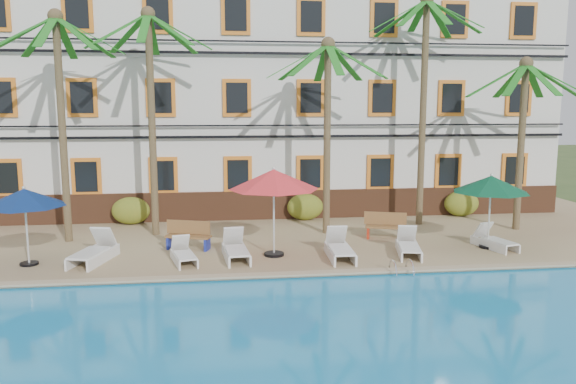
{
  "coord_description": "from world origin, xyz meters",
  "views": [
    {
      "loc": [
        -2.22,
        -15.95,
        4.97
      ],
      "look_at": [
        0.09,
        3.0,
        2.0
      ],
      "focal_mm": 35.0,
      "sensor_mm": 36.0,
      "label": 1
    }
  ],
  "objects": [
    {
      "name": "lounger_b",
      "position": [
        -3.37,
        0.78,
        0.5
      ],
      "size": [
        0.95,
        1.72,
        0.77
      ],
      "color": "white",
      "rests_on": "pool_deck"
    },
    {
      "name": "shrub_left",
      "position": [
        -5.79,
        6.6,
        0.8
      ],
      "size": [
        1.5,
        0.9,
        1.1
      ],
      "primitive_type": "ellipsoid",
      "color": "#265F1B",
      "rests_on": "pool_deck"
    },
    {
      "name": "lounger_a",
      "position": [
        -6.07,
        1.17,
        0.57
      ],
      "size": [
        1.25,
        2.18,
        0.97
      ],
      "color": "white",
      "rests_on": "pool_deck"
    },
    {
      "name": "lounger_d",
      "position": [
        1.42,
        0.7,
        0.55
      ],
      "size": [
        0.77,
        1.99,
        0.93
      ],
      "color": "white",
      "rests_on": "pool_deck"
    },
    {
      "name": "shrub_mid",
      "position": [
        1.24,
        6.6,
        0.8
      ],
      "size": [
        1.5,
        0.9,
        1.1
      ],
      "primitive_type": "ellipsoid",
      "color": "#265F1B",
      "rests_on": "pool_deck"
    },
    {
      "name": "palm_d",
      "position": [
        5.65,
        5.25,
        5.91
      ],
      "size": [
        4.4,
        4.4,
        8.9
      ],
      "color": "brown",
      "rests_on": "pool_deck"
    },
    {
      "name": "palm_a",
      "position": [
        -7.53,
        3.99,
        5.31
      ],
      "size": [
        4.4,
        4.4,
        7.87
      ],
      "color": "brown",
      "rests_on": "pool_deck"
    },
    {
      "name": "ground",
      "position": [
        0.0,
        0.0,
        0.0
      ],
      "size": [
        100.0,
        100.0,
        0.0
      ],
      "primitive_type": "plane",
      "color": "#384C23",
      "rests_on": "ground"
    },
    {
      "name": "palm_c",
      "position": [
        1.66,
        4.17,
        4.87
      ],
      "size": [
        4.4,
        4.4,
        7.11
      ],
      "color": "brown",
      "rests_on": "pool_deck"
    },
    {
      "name": "lounger_c",
      "position": [
        -1.79,
        0.98,
        0.55
      ],
      "size": [
        0.87,
        2.0,
        0.92
      ],
      "color": "white",
      "rests_on": "pool_deck"
    },
    {
      "name": "pool_deck",
      "position": [
        0.0,
        5.0,
        0.12
      ],
      "size": [
        30.0,
        12.0,
        0.25
      ],
      "primitive_type": "cube",
      "color": "tan",
      "rests_on": "ground"
    },
    {
      "name": "palm_e",
      "position": [
        9.02,
        3.91,
        4.5
      ],
      "size": [
        4.4,
        4.4,
        6.48
      ],
      "color": "brown",
      "rests_on": "pool_deck"
    },
    {
      "name": "lounger_f",
      "position": [
        6.78,
        1.27,
        0.51
      ],
      "size": [
        1.01,
        1.8,
        0.81
      ],
      "color": "white",
      "rests_on": "pool_deck"
    },
    {
      "name": "hotel_building",
      "position": [
        0.0,
        9.98,
        5.37
      ],
      "size": [
        25.4,
        6.44,
        10.22
      ],
      "color": "silver",
      "rests_on": "pool_deck"
    },
    {
      "name": "pool_coping",
      "position": [
        0.0,
        -0.9,
        0.28
      ],
      "size": [
        30.0,
        0.35,
        0.06
      ],
      "primitive_type": "cube",
      "color": "tan",
      "rests_on": "pool_deck"
    },
    {
      "name": "lounger_e",
      "position": [
        3.68,
        0.81,
        0.53
      ],
      "size": [
        1.04,
        1.94,
        0.87
      ],
      "color": "white",
      "rests_on": "pool_deck"
    },
    {
      "name": "umbrella_green",
      "position": [
        6.6,
        1.33,
        2.38
      ],
      "size": [
        2.5,
        2.5,
        2.5
      ],
      "color": "black",
      "rests_on": "pool_deck"
    },
    {
      "name": "umbrella_blue",
      "position": [
        -7.93,
        1.06,
        2.27
      ],
      "size": [
        2.37,
        2.37,
        2.38
      ],
      "color": "black",
      "rests_on": "pool_deck"
    },
    {
      "name": "umbrella_red",
      "position": [
        -0.58,
        1.22,
        2.67
      ],
      "size": [
        2.84,
        2.84,
        2.83
      ],
      "color": "black",
      "rests_on": "pool_deck"
    },
    {
      "name": "bench_left",
      "position": [
        -3.28,
        2.42,
        0.72
      ],
      "size": [
        1.57,
        0.92,
        0.93
      ],
      "color": "olive",
      "rests_on": "pool_deck"
    },
    {
      "name": "palm_b",
      "position": [
        -4.61,
        4.66,
        5.45
      ],
      "size": [
        4.4,
        4.4,
        8.1
      ],
      "color": "brown",
      "rests_on": "pool_deck"
    },
    {
      "name": "bench_right",
      "position": [
        3.65,
        3.04,
        0.72
      ],
      "size": [
        1.57,
        0.91,
        0.93
      ],
      "color": "olive",
      "rests_on": "pool_deck"
    },
    {
      "name": "pool_ladder",
      "position": [
        2.86,
        -1.0,
        0.25
      ],
      "size": [
        0.54,
        0.74,
        0.74
      ],
      "color": "silver",
      "rests_on": "ground"
    },
    {
      "name": "shrub_right",
      "position": [
        8.01,
        6.6,
        0.8
      ],
      "size": [
        1.5,
        0.9,
        1.1
      ],
      "primitive_type": "ellipsoid",
      "color": "#265F1B",
      "rests_on": "pool_deck"
    }
  ]
}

